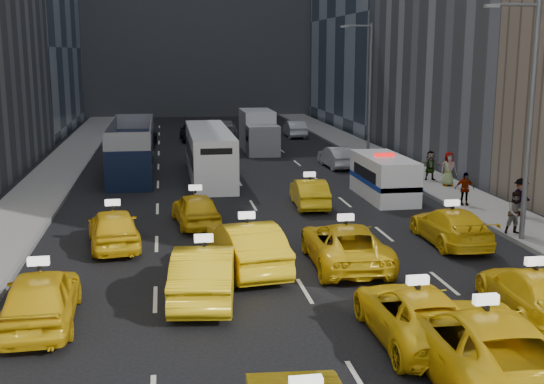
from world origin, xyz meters
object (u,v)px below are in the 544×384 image
at_px(nypd_van, 384,178).
at_px(box_truck, 259,132).
at_px(city_bus, 209,154).
at_px(double_decker, 132,149).

bearing_deg(nypd_van, box_truck, 101.02).
height_order(nypd_van, city_bus, city_bus).
relative_size(double_decker, box_truck, 1.62).
xyz_separation_m(nypd_van, box_truck, (-3.87, 17.27, 0.42)).
relative_size(double_decker, city_bus, 0.98).
bearing_deg(city_bus, double_decker, 154.72).
relative_size(nypd_van, city_bus, 0.48).
bearing_deg(nypd_van, double_decker, 144.15).
bearing_deg(double_decker, city_bus, -13.23).
distance_m(double_decker, box_truck, 12.33).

